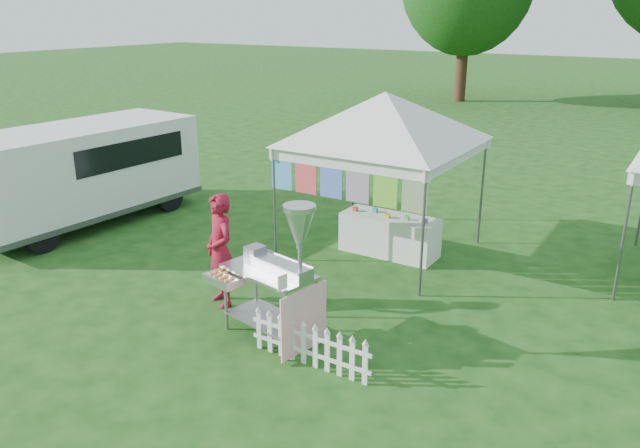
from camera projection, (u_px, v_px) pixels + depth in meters
The scene contains 7 objects.
ground at pixel (271, 326), 9.07m from camera, with size 120.00×120.00×0.00m, color #184012.
canopy_main at pixel (386, 92), 10.89m from camera, with size 4.24×4.24×3.45m.
donut_cart at pixel (279, 262), 8.22m from camera, with size 1.61×1.00×2.05m.
vendor at pixel (220, 250), 9.48m from camera, with size 0.65×0.43×1.78m, color maroon.
cargo_van at pixel (86, 171), 13.25m from camera, with size 2.24×5.07×2.07m.
picket_fence at pixel (309, 346), 7.97m from camera, with size 1.80×0.03×0.56m.
display_table at pixel (389, 235), 11.64m from camera, with size 1.80×0.70×0.74m, color white.
Camera 1 is at (4.91, -6.47, 4.36)m, focal length 35.00 mm.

